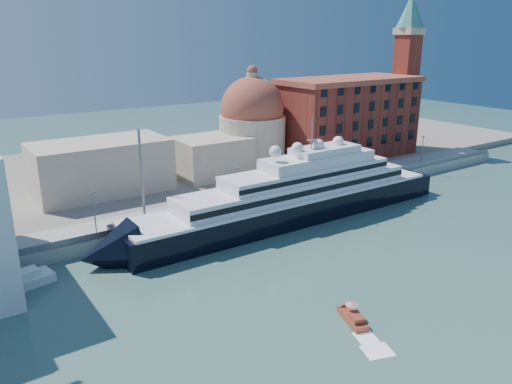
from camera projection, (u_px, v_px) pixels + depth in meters
ground at (338, 270)px, 82.16m from camera, size 400.00×400.00×0.00m
quay at (230, 207)px, 108.54m from camera, size 180.00×10.00×2.50m
land at (154, 168)px, 140.88m from camera, size 260.00×72.00×2.00m
quay_fence at (241, 204)px, 104.44m from camera, size 180.00×0.10×1.20m
superyacht at (281, 203)px, 101.85m from camera, size 82.03×11.37×24.52m
service_barge at (14, 285)px, 75.68m from camera, size 12.53×6.27×2.70m
water_taxi at (353, 318)px, 67.07m from camera, size 3.76×6.24×2.81m
warehouse at (348, 117)px, 146.91m from camera, size 43.00×19.00×23.25m
campanile at (407, 62)px, 155.31m from camera, size 8.40×8.40×47.00m
church at (203, 141)px, 127.73m from camera, size 66.00×18.00×25.50m
lamp_posts at (179, 180)px, 97.76m from camera, size 120.80×2.40×18.00m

